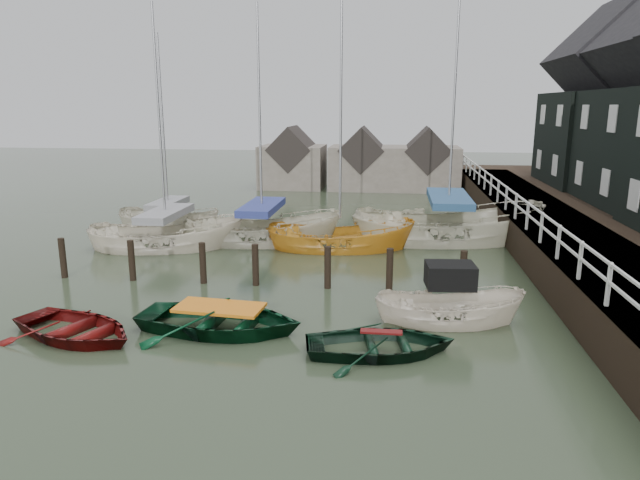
# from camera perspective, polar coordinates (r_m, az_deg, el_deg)

# --- Properties ---
(ground) EXTENTS (120.00, 120.00, 0.00)m
(ground) POSITION_cam_1_polar(r_m,az_deg,el_deg) (16.12, -4.76, -7.94)
(ground) COLOR #2A3522
(ground) RESTS_ON ground
(pier) EXTENTS (3.04, 32.00, 2.70)m
(pier) POSITION_cam_1_polar(r_m,az_deg,el_deg) (25.96, 21.12, 1.05)
(pier) COLOR black
(pier) RESTS_ON ground
(mooring_pilings) EXTENTS (13.72, 0.22, 1.80)m
(mooring_pilings) POSITION_cam_1_polar(r_m,az_deg,el_deg) (18.97, -6.21, -3.08)
(mooring_pilings) COLOR black
(mooring_pilings) RESTS_ON ground
(far_sheds) EXTENTS (14.00, 4.08, 4.39)m
(far_sheds) POSITION_cam_1_polar(r_m,az_deg,el_deg) (40.94, 4.00, 7.75)
(far_sheds) COLOR #665B51
(far_sheds) RESTS_ON ground
(rowboat_red) EXTENTS (4.46, 3.87, 0.77)m
(rowboat_red) POSITION_cam_1_polar(r_m,az_deg,el_deg) (16.18, -23.19, -8.95)
(rowboat_red) COLOR #5A0E0C
(rowboat_red) RESTS_ON ground
(rowboat_green) EXTENTS (4.66, 3.52, 0.91)m
(rowboat_green) POSITION_cam_1_polar(r_m,az_deg,el_deg) (15.53, -9.92, -8.95)
(rowboat_green) COLOR #08331B
(rowboat_green) RESTS_ON ground
(rowboat_dkgreen) EXTENTS (4.03, 3.21, 0.75)m
(rowboat_dkgreen) POSITION_cam_1_polar(r_m,az_deg,el_deg) (14.12, 6.10, -11.17)
(rowboat_dkgreen) COLOR black
(rowboat_dkgreen) RESTS_ON ground
(motorboat) EXTENTS (4.16, 1.85, 2.42)m
(motorboat) POSITION_cam_1_polar(r_m,az_deg,el_deg) (16.18, 12.72, -7.75)
(motorboat) COLOR silver
(motorboat) RESTS_ON ground
(sailboat_a) EXTENTS (6.75, 3.86, 10.90)m
(sailboat_a) POSITION_cam_1_polar(r_m,az_deg,el_deg) (24.66, -15.03, -0.66)
(sailboat_a) COLOR beige
(sailboat_a) RESTS_ON ground
(sailboat_b) EXTENTS (7.10, 3.37, 11.14)m
(sailboat_b) POSITION_cam_1_polar(r_m,az_deg,el_deg) (24.90, -5.76, -0.13)
(sailboat_b) COLOR beige
(sailboat_b) RESTS_ON ground
(sailboat_c) EXTENTS (6.33, 2.84, 11.17)m
(sailboat_c) POSITION_cam_1_polar(r_m,az_deg,el_deg) (23.75, 1.98, -0.85)
(sailboat_c) COLOR orange
(sailboat_c) RESTS_ON ground
(sailboat_d) EXTENTS (8.70, 4.16, 12.64)m
(sailboat_d) POSITION_cam_1_polar(r_m,az_deg,el_deg) (25.64, 12.57, -0.00)
(sailboat_d) COLOR beige
(sailboat_d) RESTS_ON ground
(sailboat_e) EXTENTS (5.76, 3.13, 10.03)m
(sailboat_e) POSITION_cam_1_polar(r_m,az_deg,el_deg) (28.32, -14.84, 1.14)
(sailboat_e) COLOR beige
(sailboat_e) RESTS_ON ground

